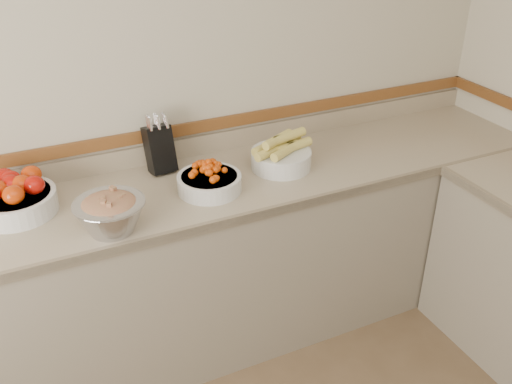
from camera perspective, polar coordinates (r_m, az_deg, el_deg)
name	(u,v)px	position (r m, az deg, el deg)	size (l,w,h in m)	color
back_wall	(126,87)	(2.70, -12.90, 10.19)	(4.00, 4.00, 0.00)	beige
counter_back	(162,276)	(2.82, -9.41, -8.24)	(4.00, 0.65, 1.08)	tan
knife_block	(159,148)	(2.73, -9.64, 4.39)	(0.13, 0.16, 0.29)	black
tomato_bowl	(14,196)	(2.58, -23.06, -0.39)	(0.34, 0.34, 0.17)	silver
cherry_tomato_bowl	(209,180)	(2.55, -4.70, 1.22)	(0.29, 0.29, 0.16)	silver
corn_bowl	(281,155)	(2.75, 2.52, 3.72)	(0.32, 0.29, 0.17)	silver
rhubarb_bowl	(110,213)	(2.32, -14.38, -2.03)	(0.28, 0.28, 0.16)	#B2B2BA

